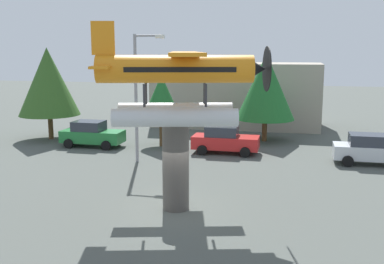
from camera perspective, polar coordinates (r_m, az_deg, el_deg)
The scene contains 11 objects.
ground_plane at distance 19.38m, azimuth -2.01°, elevation -9.50°, with size 140.00×140.00×0.00m, color #4C514C.
display_pedestal at distance 18.84m, azimuth -2.05°, elevation -4.29°, with size 1.10×1.10×3.63m, color #4C4742.
floatplane_monument at distance 18.28m, azimuth -1.71°, elevation 6.35°, with size 7.18×10.34×4.00m.
car_near_green at distance 31.92m, azimuth -12.38°, elevation -0.23°, with size 4.20×2.02×1.76m.
car_mid_red at distance 29.26m, azimuth 4.10°, elevation -0.96°, with size 4.20×2.02×1.76m.
car_far_silver at distance 28.28m, azimuth 21.33°, elevation -2.03°, with size 4.20×2.02×1.76m.
streetlight_primary at distance 26.63m, azimuth -6.60°, elevation 5.40°, with size 1.84×0.28×7.42m.
storefront_building at distance 40.12m, azimuth 5.64°, elevation 4.69°, with size 14.11×6.02×5.42m, color #9E9384.
tree_west at distance 35.13m, azimuth -17.48°, elevation 6.01°, with size 4.43×4.43×6.72m.
tree_east at distance 31.12m, azimuth -3.81°, elevation 4.26°, with size 2.79×2.79×4.90m.
tree_center_back at distance 33.18m, azimuth 9.17°, elevation 5.59°, with size 4.21×4.21×6.28m.
Camera 1 is at (4.73, -17.62, 6.53)m, focal length 42.80 mm.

